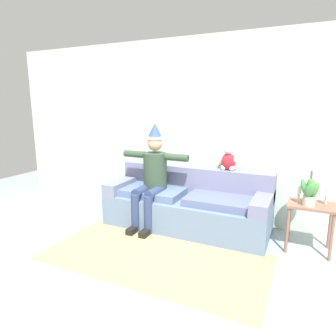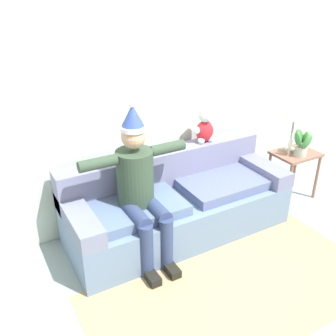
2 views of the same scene
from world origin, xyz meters
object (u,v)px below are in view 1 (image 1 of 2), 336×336
object	(u,v)px
person_seated	(152,174)
candle_tall	(299,192)
couch	(188,204)
potted_plant	(310,193)
teddy_bear	(228,158)
table_lamp	(313,164)
candle_short	(327,194)
side_table	(311,213)

from	to	relation	value
person_seated	candle_tall	size ratio (longest dim) A/B	7.18
couch	potted_plant	distance (m)	1.62
teddy_bear	candle_tall	distance (m)	1.05
table_lamp	candle_short	distance (m)	0.38
side_table	table_lamp	size ratio (longest dim) A/B	1.01
teddy_bear	side_table	distance (m)	1.25
table_lamp	candle_tall	world-z (taller)	table_lamp
candle_short	candle_tall	bearing A→B (deg)	-168.40
table_lamp	candle_tall	size ratio (longest dim) A/B	2.79
person_seated	side_table	world-z (taller)	person_seated
side_table	candle_short	distance (m)	0.28
side_table	potted_plant	size ratio (longest dim) A/B	1.84
teddy_bear	side_table	size ratio (longest dim) A/B	0.65
person_seated	teddy_bear	size ratio (longest dim) A/B	3.95
table_lamp	potted_plant	bearing A→B (deg)	-91.19
teddy_bear	candle_tall	xyz separation A→B (m)	(0.94, -0.36, -0.27)
teddy_bear	potted_plant	size ratio (longest dim) A/B	1.20
side_table	person_seated	bearing A→B (deg)	-177.66
person_seated	potted_plant	xyz separation A→B (m)	(2.04, -0.01, -0.01)
side_table	potted_plant	bearing A→B (deg)	-110.65
couch	person_seated	world-z (taller)	person_seated
candle_tall	side_table	bearing A→B (deg)	7.80
couch	table_lamp	size ratio (longest dim) A/B	3.93
couch	potted_plant	world-z (taller)	potted_plant
side_table	table_lamp	bearing A→B (deg)	110.70
side_table	potted_plant	world-z (taller)	potted_plant
potted_plant	side_table	bearing A→B (deg)	69.35
table_lamp	candle_short	xyz separation A→B (m)	(0.18, -0.04, -0.34)
couch	table_lamp	bearing A→B (deg)	0.05
couch	candle_tall	size ratio (longest dim) A/B	10.96
person_seated	side_table	bearing A→B (deg)	2.34
candle_short	side_table	bearing A→B (deg)	-164.69
couch	person_seated	size ratio (longest dim) A/B	1.53
person_seated	table_lamp	world-z (taller)	person_seated
candle_short	person_seated	bearing A→B (deg)	-176.78
couch	candle_tall	bearing A→B (deg)	-3.92
person_seated	candle_short	distance (m)	2.22
couch	teddy_bear	world-z (taller)	teddy_bear
teddy_bear	person_seated	bearing A→B (deg)	-156.81
teddy_bear	candle_short	xyz separation A→B (m)	(1.24, -0.30, -0.28)
candle_short	table_lamp	bearing A→B (deg)	167.14
side_table	candle_tall	size ratio (longest dim) A/B	2.81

